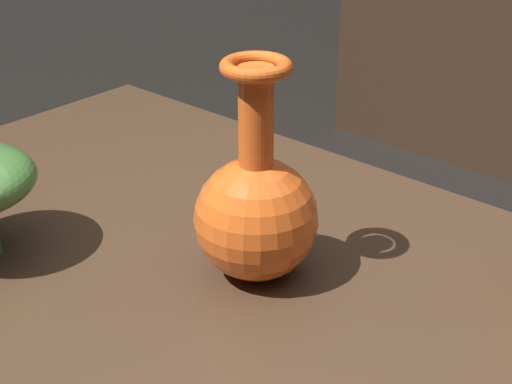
# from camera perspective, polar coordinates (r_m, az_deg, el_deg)

# --- Properties ---
(vase_centerpiece) EXTENTS (0.14, 0.14, 0.25)m
(vase_centerpiece) POSITION_cam_1_polar(r_m,az_deg,el_deg) (0.86, 0.00, -1.29)
(vase_centerpiece) COLOR #E55B1E
(vase_centerpiece) RESTS_ON display_plinth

